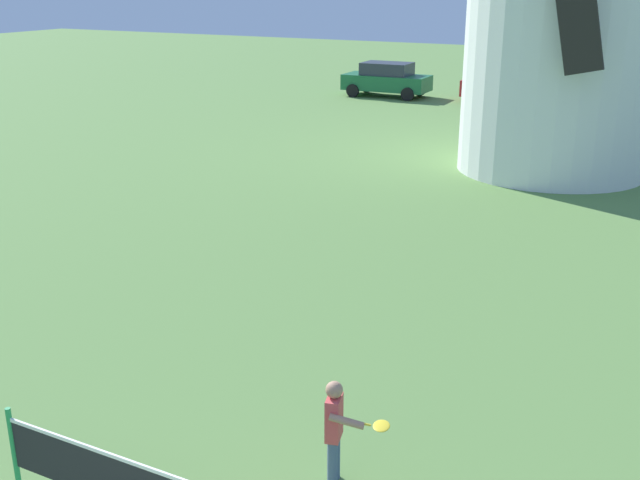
# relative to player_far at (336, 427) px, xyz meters

# --- Properties ---
(player_far) EXTENTS (0.79, 0.41, 1.26)m
(player_far) POSITION_rel_player_far_xyz_m (0.00, 0.00, 0.00)
(player_far) COLOR slate
(player_far) RESTS_ON ground_plane
(parked_car_green) EXTENTS (4.01, 1.97, 1.56)m
(parked_car_green) POSITION_rel_player_far_xyz_m (-10.66, 27.02, 0.09)
(parked_car_green) COLOR #1E6638
(parked_car_green) RESTS_ON ground_plane
(parked_car_red) EXTENTS (4.22, 1.97, 1.56)m
(parked_car_red) POSITION_rel_player_far_xyz_m (-4.94, 27.46, 0.10)
(parked_car_red) COLOR red
(parked_car_red) RESTS_ON ground_plane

